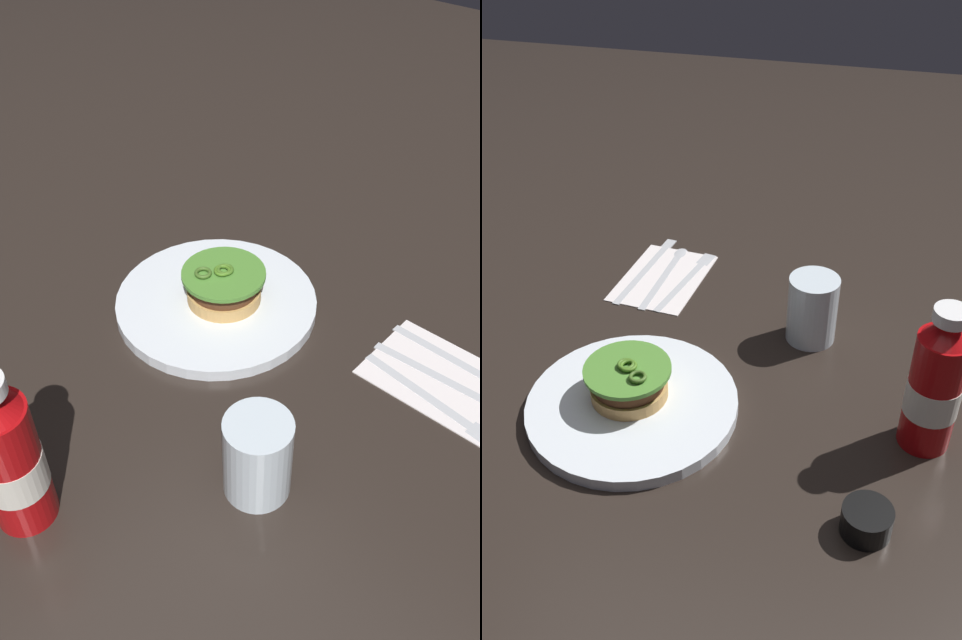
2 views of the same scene
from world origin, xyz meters
TOP-DOWN VIEW (x-y plane):
  - ground_plane at (0.00, 0.00)m, footprint 3.00×3.00m
  - dinner_plate at (-0.06, 0.15)m, footprint 0.27×0.27m
  - burger_sandwich at (-0.06, 0.16)m, footprint 0.11×0.11m
  - ketchup_bottle at (-0.03, -0.22)m, footprint 0.06×0.06m
  - water_glass at (0.15, -0.05)m, footprint 0.07×0.07m
  - condiment_cup at (-0.18, -0.16)m, footprint 0.06×0.06m
  - napkin at (0.24, 0.21)m, footprint 0.19×0.14m
  - fork_utensil at (0.26, 0.17)m, footprint 0.19×0.05m
  - spoon_utensil at (0.27, 0.21)m, footprint 0.20×0.03m
  - butter_knife at (0.27, 0.25)m, footprint 0.22×0.04m

SIDE VIEW (x-z plane):
  - ground_plane at x=0.00m, z-range 0.00..0.00m
  - napkin at x=0.24m, z-range 0.00..0.00m
  - spoon_utensil at x=0.27m, z-range 0.00..0.01m
  - fork_utensil at x=0.26m, z-range 0.00..0.01m
  - butter_knife at x=0.27m, z-range 0.00..0.01m
  - dinner_plate at x=-0.06m, z-range 0.00..0.02m
  - condiment_cup at x=-0.18m, z-range 0.00..0.03m
  - burger_sandwich at x=-0.06m, z-range 0.01..0.07m
  - water_glass at x=0.15m, z-range 0.00..0.10m
  - ketchup_bottle at x=-0.03m, z-range -0.01..0.19m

